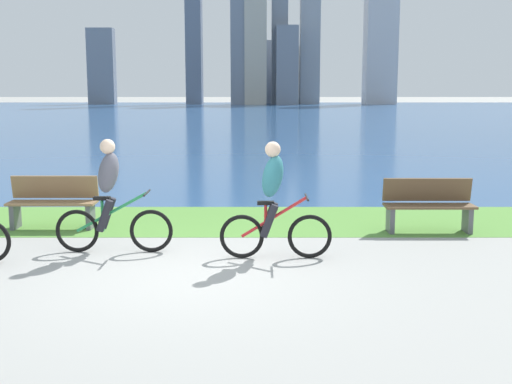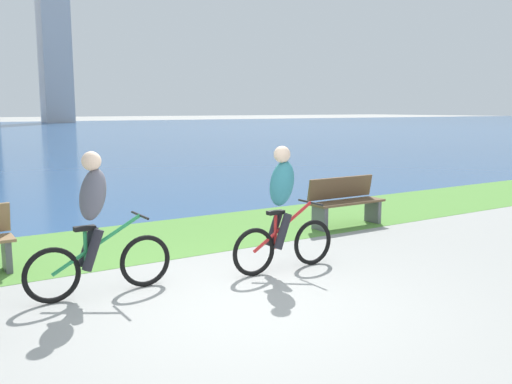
{
  "view_description": "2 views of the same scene",
  "coord_description": "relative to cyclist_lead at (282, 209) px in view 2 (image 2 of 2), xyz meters",
  "views": [
    {
      "loc": [
        0.92,
        -8.22,
        2.43
      ],
      "look_at": [
        0.93,
        1.55,
        0.85
      ],
      "focal_mm": 45.78,
      "sensor_mm": 36.0,
      "label": 1
    },
    {
      "loc": [
        -3.06,
        -5.05,
        2.15
      ],
      "look_at": [
        0.92,
        1.12,
        1.05
      ],
      "focal_mm": 39.1,
      "sensor_mm": 36.0,
      "label": 2
    }
  ],
  "objects": [
    {
      "name": "ground_plane",
      "position": [
        -1.16,
        -0.86,
        -0.83
      ],
      "size": [
        300.0,
        300.0,
        0.0
      ],
      "primitive_type": "plane",
      "color": "#9E9E99"
    },
    {
      "name": "grass_strip_bayside",
      "position": [
        -1.16,
        2.64,
        -0.83
      ],
      "size": [
        120.0,
        2.72,
        0.01
      ],
      "primitive_type": "cube",
      "color": "#59933D",
      "rests_on": "ground"
    },
    {
      "name": "cyclist_lead",
      "position": [
        0.0,
        0.0,
        0.0
      ],
      "size": [
        1.6,
        0.52,
        1.67
      ],
      "color": "black",
      "rests_on": "ground"
    },
    {
      "name": "cyclist_trailing",
      "position": [
        -2.38,
        0.35,
        0.0
      ],
      "size": [
        1.74,
        0.52,
        1.68
      ],
      "color": "black",
      "rests_on": "ground"
    },
    {
      "name": "bench_far_along_path",
      "position": [
        2.66,
        1.73,
        -0.38
      ],
      "size": [
        1.5,
        0.47,
        0.9
      ],
      "color": "brown",
      "rests_on": "ground"
    }
  ]
}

